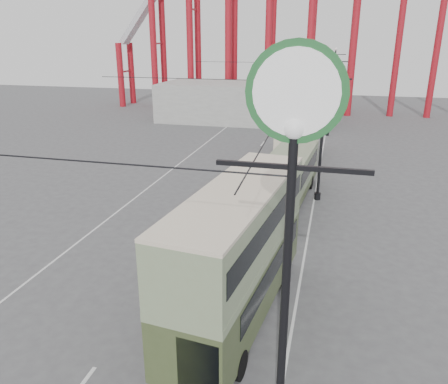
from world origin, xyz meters
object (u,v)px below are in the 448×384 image
(lamp_post_near, at_px, (291,188))
(single_decker_green, at_px, (287,177))
(double_decker_bus, at_px, (239,247))
(pedestrian, at_px, (260,220))
(single_decker_cream, at_px, (298,141))

(lamp_post_near, distance_m, single_decker_green, 20.82)
(double_decker_bus, relative_size, pedestrian, 5.36)
(single_decker_green, bearing_deg, pedestrian, -93.39)
(single_decker_cream, bearing_deg, pedestrian, -86.48)
(lamp_post_near, distance_m, double_decker_bus, 8.26)
(double_decker_bus, distance_m, pedestrian, 8.11)
(lamp_post_near, xyz_separation_m, single_decker_green, (-2.10, 19.82, -6.01))
(single_decker_green, relative_size, pedestrian, 5.96)
(lamp_post_near, relative_size, single_decker_cream, 1.09)
(double_decker_bus, height_order, pedestrian, double_decker_bus)
(lamp_post_near, relative_size, double_decker_bus, 1.02)
(pedestrian, bearing_deg, single_decker_cream, -123.76)
(single_decker_green, bearing_deg, double_decker_bus, -86.88)
(double_decker_bus, bearing_deg, pedestrian, 99.93)
(double_decker_bus, bearing_deg, single_decker_cream, 96.58)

